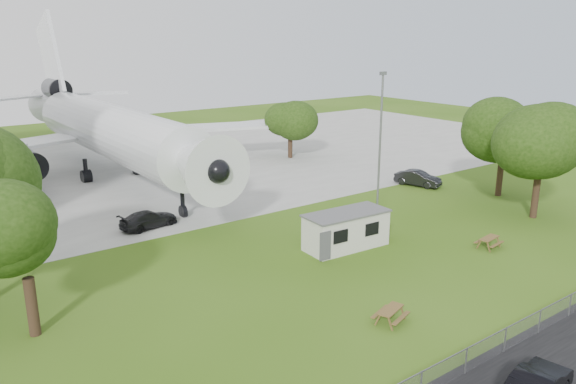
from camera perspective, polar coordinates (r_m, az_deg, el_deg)
ground at (r=34.34m, az=6.58°, el=-9.67°), size 160.00×160.00×0.00m
concrete_apron at (r=65.79m, az=-16.57°, el=2.18°), size 120.00×46.00×0.03m
airliner at (r=62.18m, az=-17.98°, el=6.26°), size 46.36×47.73×17.69m
site_cabin at (r=40.06m, az=5.94°, el=-3.84°), size 6.82×3.06×2.62m
picnic_west at (r=30.92m, az=10.33°, el=-12.86°), size 2.17×1.97×0.76m
picnic_east at (r=42.69m, az=19.68°, el=-5.34°), size 1.99×1.73×0.76m
fence at (r=29.03m, az=19.94°, el=-15.65°), size 58.00×0.04×1.30m
lamp_mast at (r=42.13m, az=9.27°, el=3.64°), size 0.16×0.16×12.00m
tree_west_small at (r=29.93m, az=-25.38°, el=-4.00°), size 5.85×5.85×8.29m
tree_east_front at (r=49.51m, az=24.40°, el=4.54°), size 7.61×7.61×10.08m
tree_east_back at (r=55.38m, az=21.14°, el=5.70°), size 7.09×7.09×9.60m
tree_far_apron at (r=68.52m, az=0.23°, el=7.20°), size 6.00×6.00×7.54m
car_ne_sedan at (r=57.72m, az=13.05°, el=1.35°), size 2.93×4.85×1.51m
car_apron_van at (r=45.39m, az=-13.97°, el=-2.72°), size 4.87×2.53×1.35m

